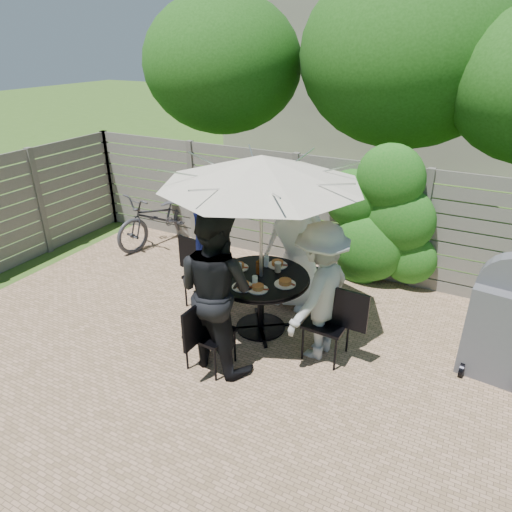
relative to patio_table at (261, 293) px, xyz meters
The scene contains 23 objects.
backyard_envelope 9.59m from the patio_table, 92.16° to the left, with size 60.00×60.00×5.00m.
patio_table is the anchor object (origin of this frame).
umbrella 1.57m from the patio_table, 135.00° to the left, with size 2.72×2.72×2.29m.
chair_back 1.00m from the patio_table, 80.22° to the left, with size 0.56×0.73×0.95m.
person_back 0.93m from the patio_table, 80.32° to the left, with size 0.95×0.62×1.94m, color white.
chair_left 1.00m from the patio_table, behind, with size 0.74×0.53×0.98m.
person_left 0.91m from the patio_table, behind, with size 0.67×0.44×1.83m, color navy.
chair_front 1.00m from the patio_table, 99.57° to the right, with size 0.48×0.69×0.95m.
person_front 0.93m from the patio_table, 99.68° to the right, with size 0.94×0.73×1.93m, color black.
chair_right 1.00m from the patio_table, ahead, with size 0.71×0.49×0.97m.
person_right 0.88m from the patio_table, ahead, with size 1.09×0.63×1.68m, color #A7A9A5.
plate_back 0.45m from the patio_table, 80.32° to the left, with size 0.26×0.26×0.06m.
plate_left 0.45m from the patio_table, behind, with size 0.26×0.26×0.06m.
plate_front 0.45m from the patio_table, 99.68° to the right, with size 0.26×0.26×0.06m.
plate_right 0.45m from the patio_table, ahead, with size 0.26×0.26×0.06m.
plate_extra 0.44m from the patio_table, 68.71° to the right, with size 0.24×0.24×0.06m.
glass_back 0.42m from the patio_table, 102.32° to the left, with size 0.07×0.07×0.14m, color silver.
glass_left 0.42m from the patio_table, 167.68° to the right, with size 0.07×0.07×0.14m, color silver.
glass_front 0.42m from the patio_table, 77.68° to the right, with size 0.07×0.07×0.14m, color silver.
syrup_jug 0.33m from the patio_table, 130.52° to the left, with size 0.09×0.09×0.16m, color #59280C.
coffee_cup 0.38m from the patio_table, 55.88° to the left, with size 0.08×0.08×0.12m, color #C6B293.
bicycle 3.35m from the patio_table, 150.02° to the left, with size 0.66×1.89×0.99m, color #333338.
bbq_grill 2.77m from the patio_table, ahead, with size 0.77×0.63×1.47m.
Camera 1 is at (2.69, -3.52, 3.45)m, focal length 32.00 mm.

